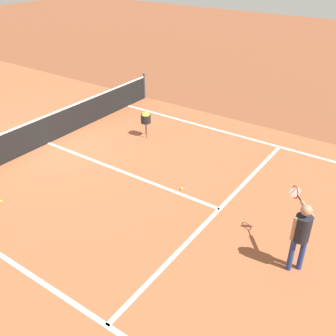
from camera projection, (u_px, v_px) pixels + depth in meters
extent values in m
plane|color=brown|center=(48.00, 143.00, 12.70)|extent=(60.00, 60.00, 0.00)
cube|color=#9E5433|center=(48.00, 143.00, 12.70)|extent=(10.62, 24.40, 0.00)
cube|color=white|center=(88.00, 313.00, 6.87)|extent=(0.10, 11.89, 0.01)
cube|color=white|center=(266.00, 143.00, 12.68)|extent=(0.10, 11.89, 0.01)
cube|color=white|center=(219.00, 209.00, 9.55)|extent=(8.22, 0.10, 0.01)
cube|color=white|center=(122.00, 171.00, 11.13)|extent=(0.10, 6.40, 0.01)
cylinder|color=#33383D|center=(144.00, 86.00, 16.10)|extent=(0.09, 0.09, 1.07)
cube|color=black|center=(46.00, 131.00, 12.47)|extent=(10.39, 0.02, 0.91)
cube|color=white|center=(44.00, 117.00, 12.23)|extent=(10.39, 0.03, 0.05)
cylinder|color=navy|center=(291.00, 255.00, 7.61)|extent=(0.11, 0.11, 0.78)
cylinder|color=navy|center=(302.00, 254.00, 7.62)|extent=(0.11, 0.11, 0.78)
cylinder|color=black|center=(302.00, 228.00, 7.28)|extent=(0.32, 0.32, 0.55)
sphere|color=#A87A5B|center=(306.00, 210.00, 7.07)|extent=(0.22, 0.22, 0.22)
cylinder|color=#A87A5B|center=(294.00, 228.00, 7.26)|extent=(0.08, 0.08, 0.53)
cylinder|color=#A87A5B|center=(307.00, 210.00, 7.41)|extent=(0.45, 0.41, 0.08)
cylinder|color=black|center=(300.00, 199.00, 7.73)|extent=(0.19, 0.16, 0.03)
torus|color=red|center=(295.00, 192.00, 7.94)|extent=(0.23, 0.20, 0.28)
cylinder|color=silver|center=(295.00, 192.00, 7.94)|extent=(0.17, 0.19, 0.25)
cylinder|color=black|center=(146.00, 119.00, 12.84)|extent=(0.34, 0.34, 0.28)
cylinder|color=black|center=(147.00, 131.00, 12.92)|extent=(0.02, 0.02, 0.50)
cylinder|color=black|center=(146.00, 128.00, 13.16)|extent=(0.02, 0.02, 0.50)
sphere|color=#CCE033|center=(146.00, 116.00, 12.80)|extent=(0.29, 0.29, 0.29)
sphere|color=#CCE033|center=(1.00, 201.00, 9.78)|extent=(0.07, 0.07, 0.07)
sphere|color=#CCE033|center=(182.00, 189.00, 10.29)|extent=(0.07, 0.07, 0.07)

